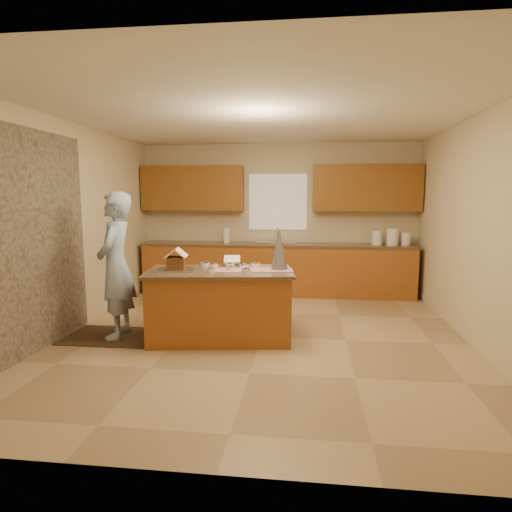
% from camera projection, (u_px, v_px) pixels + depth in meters
% --- Properties ---
extents(floor, '(5.50, 5.50, 0.00)m').
position_uv_depth(floor, '(262.00, 337.00, 5.46)').
color(floor, tan).
rests_on(floor, ground).
extents(ceiling, '(5.50, 5.50, 0.00)m').
position_uv_depth(ceiling, '(262.00, 115.00, 5.09)').
color(ceiling, silver).
rests_on(ceiling, floor).
extents(wall_back, '(5.50, 5.50, 0.00)m').
position_uv_depth(wall_back, '(278.00, 218.00, 7.98)').
color(wall_back, beige).
rests_on(wall_back, floor).
extents(wall_front, '(5.50, 5.50, 0.00)m').
position_uv_depth(wall_front, '(213.00, 265.00, 2.57)').
color(wall_front, beige).
rests_on(wall_front, floor).
extents(wall_left, '(5.50, 5.50, 0.00)m').
position_uv_depth(wall_left, '(69.00, 228.00, 5.57)').
color(wall_left, beige).
rests_on(wall_left, floor).
extents(wall_right, '(5.50, 5.50, 0.00)m').
position_uv_depth(wall_right, '(479.00, 232.00, 4.98)').
color(wall_right, beige).
rests_on(wall_right, floor).
extents(stone_accent, '(0.00, 2.50, 2.50)m').
position_uv_depth(stone_accent, '(32.00, 242.00, 4.80)').
color(stone_accent, gray).
rests_on(stone_accent, wall_left).
extents(window_curtain, '(1.05, 0.03, 1.00)m').
position_uv_depth(window_curtain, '(278.00, 202.00, 7.91)').
color(window_curtain, white).
rests_on(window_curtain, wall_back).
extents(back_counter_base, '(4.80, 0.60, 0.88)m').
position_uv_depth(back_counter_base, '(276.00, 270.00, 7.81)').
color(back_counter_base, '#9F5320').
rests_on(back_counter_base, floor).
extents(back_counter_top, '(4.85, 0.63, 0.04)m').
position_uv_depth(back_counter_top, '(277.00, 245.00, 7.75)').
color(back_counter_top, brown).
rests_on(back_counter_top, back_counter_base).
extents(upper_cabinet_left, '(1.85, 0.35, 0.80)m').
position_uv_depth(upper_cabinet_left, '(193.00, 188.00, 7.91)').
color(upper_cabinet_left, brown).
rests_on(upper_cabinet_left, wall_back).
extents(upper_cabinet_right, '(1.85, 0.35, 0.80)m').
position_uv_depth(upper_cabinet_right, '(366.00, 188.00, 7.55)').
color(upper_cabinet_right, brown).
rests_on(upper_cabinet_right, wall_back).
extents(sink, '(0.70, 0.45, 0.12)m').
position_uv_depth(sink, '(277.00, 245.00, 7.75)').
color(sink, silver).
rests_on(sink, back_counter_top).
extents(faucet, '(0.03, 0.03, 0.28)m').
position_uv_depth(faucet, '(277.00, 235.00, 7.90)').
color(faucet, silver).
rests_on(faucet, back_counter_top).
extents(island_base, '(1.79, 1.07, 0.82)m').
position_uv_depth(island_base, '(220.00, 306.00, 5.35)').
color(island_base, '#9F5320').
rests_on(island_base, floor).
extents(island_top, '(1.87, 1.16, 0.04)m').
position_uv_depth(island_top, '(220.00, 272.00, 5.29)').
color(island_top, brown).
rests_on(island_top, island_base).
extents(table_runner, '(0.97, 0.47, 0.01)m').
position_uv_depth(table_runner, '(254.00, 270.00, 5.30)').
color(table_runner, '#A60B10').
rests_on(table_runner, island_top).
extents(baking_tray, '(0.47, 0.38, 0.02)m').
position_uv_depth(baking_tray, '(177.00, 270.00, 5.23)').
color(baking_tray, silver).
rests_on(baking_tray, island_top).
extents(cookbook, '(0.23, 0.19, 0.09)m').
position_uv_depth(cookbook, '(232.00, 259.00, 5.63)').
color(cookbook, white).
rests_on(cookbook, island_top).
extents(tinsel_tree, '(0.23, 0.23, 0.52)m').
position_uv_depth(tinsel_tree, '(279.00, 249.00, 5.32)').
color(tinsel_tree, '#ACAAB6').
rests_on(tinsel_tree, island_top).
extents(rug, '(1.22, 0.80, 0.01)m').
position_uv_depth(rug, '(115.00, 336.00, 5.47)').
color(rug, black).
rests_on(rug, floor).
extents(boy, '(0.51, 0.70, 1.80)m').
position_uv_depth(boy, '(116.00, 265.00, 5.34)').
color(boy, '#9BB5DC').
rests_on(boy, rug).
extents(canister_a, '(0.18, 0.18, 0.24)m').
position_uv_depth(canister_a, '(377.00, 238.00, 7.52)').
color(canister_a, white).
rests_on(canister_a, back_counter_top).
extents(canister_b, '(0.20, 0.20, 0.28)m').
position_uv_depth(canister_b, '(392.00, 237.00, 7.49)').
color(canister_b, white).
rests_on(canister_b, back_counter_top).
extents(canister_c, '(0.15, 0.15, 0.22)m').
position_uv_depth(canister_c, '(406.00, 239.00, 7.47)').
color(canister_c, white).
rests_on(canister_c, back_counter_top).
extents(paper_towel, '(0.12, 0.12, 0.26)m').
position_uv_depth(paper_towel, '(227.00, 236.00, 7.83)').
color(paper_towel, white).
rests_on(paper_towel, back_counter_top).
extents(gingerbread_house, '(0.29, 0.30, 0.26)m').
position_uv_depth(gingerbread_house, '(176.00, 261.00, 5.21)').
color(gingerbread_house, brown).
rests_on(gingerbread_house, baking_tray).
extents(candy_bowls, '(0.76, 0.53, 0.05)m').
position_uv_depth(candy_bowls, '(229.00, 267.00, 5.37)').
color(candy_bowls, '#349522').
rests_on(candy_bowls, island_top).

